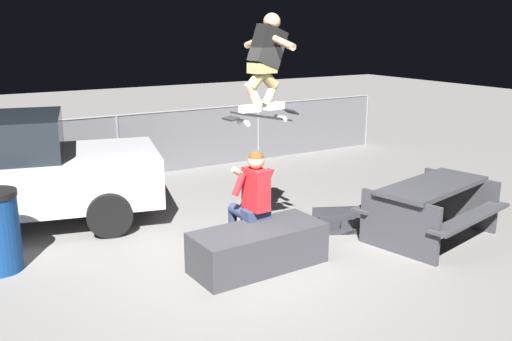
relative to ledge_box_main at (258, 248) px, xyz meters
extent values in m
plane|color=slate|center=(-0.19, 0.08, -0.24)|extent=(40.00, 40.00, 0.00)
cube|color=#38383D|center=(0.00, 0.00, 0.00)|extent=(1.60, 0.74, 0.48)
cube|color=#2D3856|center=(0.14, 0.29, 0.30)|extent=(0.32, 0.20, 0.12)
cube|color=red|center=(0.14, 0.29, 0.61)|extent=(0.22, 0.35, 0.50)
sphere|color=tan|center=(0.14, 0.29, 0.96)|extent=(0.20, 0.20, 0.20)
sphere|color=brown|center=(0.14, 0.29, 0.98)|extent=(0.19, 0.19, 0.19)
cylinder|color=red|center=(-0.06, 0.34, 0.69)|extent=(0.19, 0.09, 0.29)
cylinder|color=tan|center=(0.02, 0.45, 0.79)|extent=(0.24, 0.08, 0.19)
cylinder|color=red|center=(0.34, 0.36, 0.69)|extent=(0.19, 0.09, 0.29)
cylinder|color=tan|center=(0.26, 0.46, 0.79)|extent=(0.24, 0.08, 0.19)
cylinder|color=#2D3856|center=(0.04, 0.49, 0.28)|extent=(0.16, 0.41, 0.14)
cylinder|color=#2D3856|center=(0.04, 0.69, 0.02)|extent=(0.11, 0.11, 0.44)
cube|color=#2D9E66|center=(0.03, 0.74, -0.20)|extent=(0.11, 0.26, 0.08)
cylinder|color=#2D3856|center=(0.22, 0.50, 0.28)|extent=(0.16, 0.41, 0.14)
cylinder|color=#2D3856|center=(0.21, 0.70, 0.02)|extent=(0.11, 0.11, 0.44)
cube|color=#2D9E66|center=(0.21, 0.75, -0.20)|extent=(0.11, 0.26, 0.08)
cube|color=black|center=(0.31, 0.43, 1.45)|extent=(0.81, 0.29, 0.17)
cube|color=black|center=(0.76, 0.49, 1.47)|extent=(0.14, 0.21, 0.08)
cube|color=black|center=(-0.14, 0.38, 1.47)|extent=(0.14, 0.21, 0.03)
cube|color=#99999E|center=(0.59, 0.47, 1.43)|extent=(0.08, 0.17, 0.04)
cylinder|color=white|center=(0.58, 0.56, 1.40)|extent=(0.06, 0.04, 0.05)
cylinder|color=white|center=(0.60, 0.38, 1.40)|extent=(0.06, 0.04, 0.05)
cube|color=#99999E|center=(0.03, 0.40, 1.43)|extent=(0.08, 0.17, 0.04)
cylinder|color=white|center=(0.02, 0.49, 1.40)|extent=(0.06, 0.04, 0.05)
cylinder|color=white|center=(0.04, 0.31, 1.40)|extent=(0.06, 0.04, 0.05)
cube|color=white|center=(0.49, 0.45, 1.56)|extent=(0.27, 0.13, 0.08)
cube|color=white|center=(0.13, 0.41, 1.56)|extent=(0.27, 0.13, 0.08)
cylinder|color=tan|center=(0.44, 0.45, 1.72)|extent=(0.25, 0.13, 0.31)
cylinder|color=olive|center=(0.37, 0.44, 1.92)|extent=(0.35, 0.17, 0.33)
cylinder|color=tan|center=(0.19, 0.42, 1.72)|extent=(0.25, 0.13, 0.31)
cylinder|color=olive|center=(0.26, 0.43, 1.92)|extent=(0.35, 0.17, 0.33)
cube|color=olive|center=(0.31, 0.43, 2.02)|extent=(0.32, 0.23, 0.12)
cube|color=black|center=(0.39, 0.44, 2.26)|extent=(0.47, 0.27, 0.52)
sphere|color=tan|center=(0.45, 0.45, 2.54)|extent=(0.20, 0.20, 0.20)
cylinder|color=tan|center=(0.39, 0.66, 2.32)|extent=(0.13, 0.45, 0.19)
cylinder|color=tan|center=(0.44, 0.23, 2.32)|extent=(0.13, 0.45, 0.19)
cube|color=#28282D|center=(1.93, 0.48, -0.21)|extent=(1.21, 1.06, 0.06)
cube|color=#28282D|center=(1.93, 0.48, -0.14)|extent=(1.17, 1.04, 0.39)
cube|color=#28282D|center=(1.93, 0.80, -0.15)|extent=(0.84, 0.42, 0.18)
cube|color=#28282D|center=(1.93, 0.16, -0.15)|extent=(0.84, 0.42, 0.18)
cube|color=#38383D|center=(2.45, -0.36, 0.48)|extent=(1.81, 1.05, 0.06)
cube|color=#38383D|center=(2.33, 0.17, 0.18)|extent=(1.71, 0.60, 0.04)
cube|color=#38383D|center=(2.57, -0.90, 0.18)|extent=(1.71, 0.60, 0.04)
cube|color=#38383D|center=(3.20, -0.20, 0.12)|extent=(0.30, 1.09, 0.72)
cube|color=#38383D|center=(1.70, -0.53, 0.12)|extent=(0.30, 1.09, 0.72)
cylinder|color=slate|center=(-0.19, 4.67, 0.34)|extent=(0.05, 0.05, 1.17)
cylinder|color=slate|center=(2.81, 4.67, 0.34)|extent=(0.05, 0.05, 1.17)
cylinder|color=slate|center=(5.81, 4.67, 0.34)|extent=(0.05, 0.05, 1.17)
cylinder|color=slate|center=(-0.19, 4.67, 0.93)|extent=(12.00, 0.04, 0.04)
cube|color=#59595E|center=(-0.19, 4.67, 0.34)|extent=(12.00, 0.01, 1.17)
cube|color=#B7B7BC|center=(-2.31, 3.00, 0.41)|extent=(4.48, 2.62, 0.70)
cylinder|color=black|center=(-0.80, 3.52, 0.06)|extent=(0.63, 0.35, 0.60)
cylinder|color=black|center=(-1.20, 1.86, 0.06)|extent=(0.63, 0.35, 0.60)
camera|label=1|loc=(-3.07, -5.10, 2.48)|focal=38.60mm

